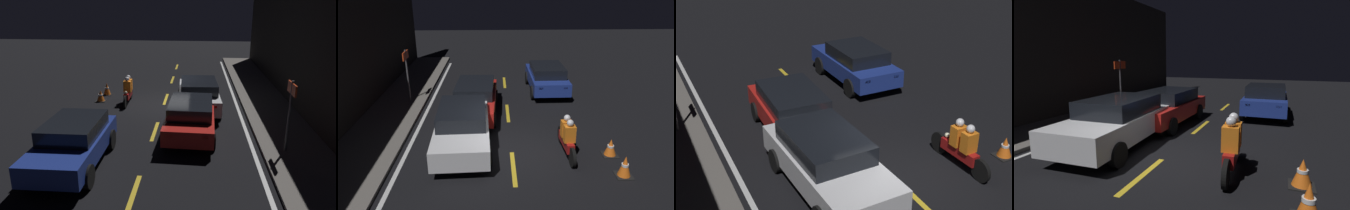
# 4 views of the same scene
# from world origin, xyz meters

# --- Properties ---
(ground_plane) EXTENTS (56.00, 56.00, 0.00)m
(ground_plane) POSITION_xyz_m (0.00, 0.00, 0.00)
(ground_plane) COLOR black
(lane_dash_c) EXTENTS (2.00, 0.14, 0.01)m
(lane_dash_c) POSITION_xyz_m (-1.00, 0.00, 0.00)
(lane_dash_c) COLOR gold
(lane_dash_c) RESTS_ON ground
(lane_dash_d) EXTENTS (2.00, 0.14, 0.01)m
(lane_dash_d) POSITION_xyz_m (3.50, 0.00, 0.00)
(lane_dash_d) COLOR gold
(lane_dash_d) RESTS_ON ground
(lane_dash_e) EXTENTS (2.00, 0.14, 0.01)m
(lane_dash_e) POSITION_xyz_m (8.00, 0.00, 0.00)
(lane_dash_e) COLOR gold
(lane_dash_e) RESTS_ON ground
(sedan_white) EXTENTS (4.43, 2.06, 1.43)m
(sedan_white) POSITION_xyz_m (0.56, 1.69, 0.77)
(sedan_white) COLOR silver
(sedan_white) RESTS_ON ground
(taxi_red) EXTENTS (4.48, 2.00, 1.35)m
(taxi_red) POSITION_xyz_m (3.56, 1.41, 0.73)
(taxi_red) COLOR red
(taxi_red) RESTS_ON ground
(sedan_blue) EXTENTS (4.12, 1.93, 1.42)m
(sedan_blue) POSITION_xyz_m (6.44, -2.14, 0.77)
(sedan_blue) COLOR navy
(sedan_blue) RESTS_ON ground
(motorcycle) EXTENTS (2.24, 0.39, 1.38)m
(motorcycle) POSITION_xyz_m (-0.18, -1.83, 0.64)
(motorcycle) COLOR black
(motorcycle) RESTS_ON ground
(traffic_cone_mid) EXTENTS (0.51, 0.51, 0.59)m
(traffic_cone_mid) POSITION_xyz_m (-0.30, -3.29, 0.29)
(traffic_cone_mid) COLOR black
(traffic_cone_mid) RESTS_ON ground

